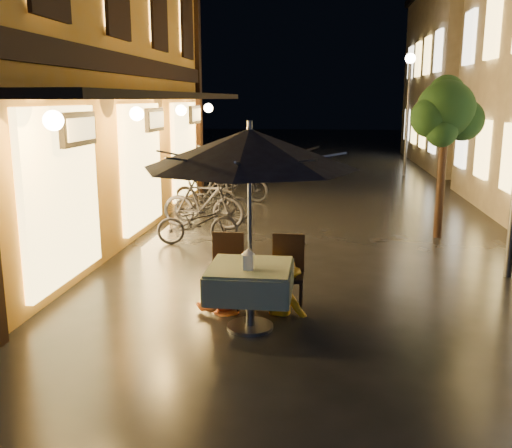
# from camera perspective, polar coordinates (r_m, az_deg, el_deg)

# --- Properties ---
(ground) EXTENTS (90.00, 90.00, 0.00)m
(ground) POSITION_cam_1_polar(r_m,az_deg,el_deg) (7.38, 5.44, -9.08)
(ground) COLOR black
(ground) RESTS_ON ground
(west_building) EXTENTS (5.90, 11.40, 7.40)m
(west_building) POSITION_cam_1_polar(r_m,az_deg,el_deg) (12.38, -22.35, 16.24)
(west_building) COLOR gold
(west_building) RESTS_ON ground
(east_building_far) EXTENTS (7.30, 10.30, 7.30)m
(east_building_far) POSITION_cam_1_polar(r_m,az_deg,el_deg) (25.95, 23.99, 13.52)
(east_building_far) COLOR #BCAD91
(east_building_far) RESTS_ON ground
(street_tree) EXTENTS (1.43, 1.20, 3.15)m
(street_tree) POSITION_cam_1_polar(r_m,az_deg,el_deg) (11.61, 18.50, 10.44)
(street_tree) COLOR black
(street_tree) RESTS_ON ground
(streetlamp_far) EXTENTS (0.36, 0.36, 4.23)m
(streetlamp_far) POSITION_cam_1_polar(r_m,az_deg,el_deg) (21.06, 15.01, 12.62)
(streetlamp_far) COLOR #59595E
(streetlamp_far) RESTS_ON ground
(cafe_table) EXTENTS (0.99, 0.99, 0.78)m
(cafe_table) POSITION_cam_1_polar(r_m,az_deg,el_deg) (6.76, -0.60, -5.76)
(cafe_table) COLOR #59595E
(cafe_table) RESTS_ON ground
(patio_umbrella) EXTENTS (2.47, 2.47, 2.46)m
(patio_umbrella) POSITION_cam_1_polar(r_m,az_deg,el_deg) (6.45, -0.64, 7.54)
(patio_umbrella) COLOR #59595E
(patio_umbrella) RESTS_ON ground
(cafe_chair_left) EXTENTS (0.42, 0.42, 0.97)m
(cafe_chair_left) POSITION_cam_1_polar(r_m,az_deg,el_deg) (7.53, -2.91, -4.25)
(cafe_chair_left) COLOR black
(cafe_chair_left) RESTS_ON ground
(cafe_chair_right) EXTENTS (0.42, 0.42, 0.97)m
(cafe_chair_right) POSITION_cam_1_polar(r_m,az_deg,el_deg) (7.44, 3.19, -4.46)
(cafe_chair_right) COLOR black
(cafe_chair_right) RESTS_ON ground
(table_lantern) EXTENTS (0.16, 0.16, 0.25)m
(table_lantern) POSITION_cam_1_polar(r_m,az_deg,el_deg) (6.52, -0.78, -3.41)
(table_lantern) COLOR white
(table_lantern) RESTS_ON cafe_table
(person_orange) EXTENTS (0.81, 0.71, 1.39)m
(person_orange) POSITION_cam_1_polar(r_m,az_deg,el_deg) (7.31, -3.48, -3.47)
(person_orange) COLOR orange
(person_orange) RESTS_ON ground
(person_yellow) EXTENTS (1.03, 0.76, 1.42)m
(person_yellow) POSITION_cam_1_polar(r_m,az_deg,el_deg) (7.25, 2.58, -3.50)
(person_yellow) COLOR #EDA412
(person_yellow) RESTS_ON ground
(bicycle_0) EXTENTS (1.61, 0.87, 0.80)m
(bicycle_0) POSITION_cam_1_polar(r_m,az_deg,el_deg) (10.82, -5.87, 0.11)
(bicycle_0) COLOR black
(bicycle_0) RESTS_ON ground
(bicycle_1) EXTENTS (1.85, 0.75, 1.08)m
(bicycle_1) POSITION_cam_1_polar(r_m,az_deg,el_deg) (12.05, -5.30, 2.07)
(bicycle_1) COLOR black
(bicycle_1) RESTS_ON ground
(bicycle_2) EXTENTS (1.76, 0.81, 0.89)m
(bicycle_2) POSITION_cam_1_polar(r_m,az_deg,el_deg) (12.69, -4.38, 2.17)
(bicycle_2) COLOR black
(bicycle_2) RESTS_ON ground
(bicycle_3) EXTENTS (1.74, 0.93, 1.01)m
(bicycle_3) POSITION_cam_1_polar(r_m,az_deg,el_deg) (13.54, -5.14, 3.06)
(bicycle_3) COLOR black
(bicycle_3) RESTS_ON ground
(bicycle_4) EXTENTS (1.89, 1.14, 0.94)m
(bicycle_4) POSITION_cam_1_polar(r_m,az_deg,el_deg) (15.38, -1.84, 4.10)
(bicycle_4) COLOR #212229
(bicycle_4) RESTS_ON ground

